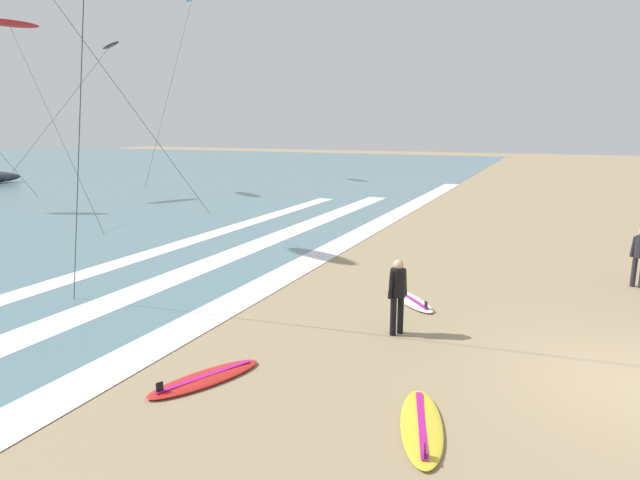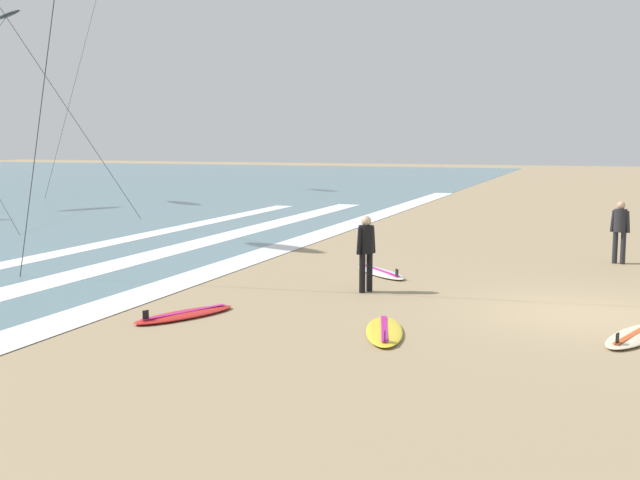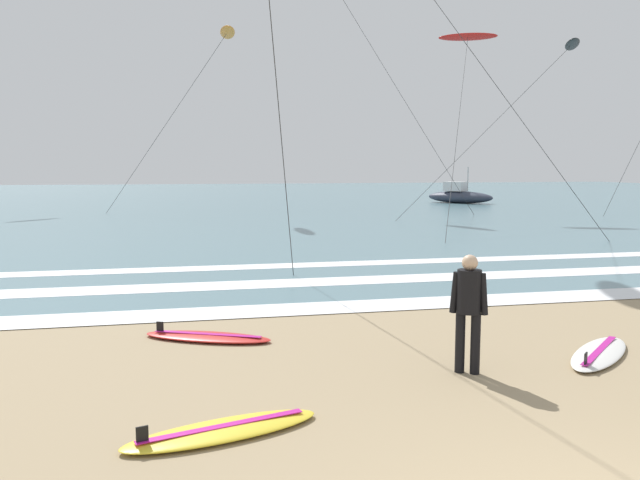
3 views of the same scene
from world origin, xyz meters
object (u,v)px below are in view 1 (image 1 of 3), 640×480
at_px(surfboard_foreground_flat, 409,299).
at_px(surfboard_right_spare, 205,378).
at_px(kite_black_distant_high, 110,46).
at_px(kite_red_far_left, 9,24).
at_px(surfer_left_near, 398,290).
at_px(surfboard_left_pile, 422,426).

height_order(surfboard_foreground_flat, surfboard_right_spare, same).
distance_m(surfboard_foreground_flat, kite_black_distant_high, 28.13).
distance_m(surfboard_right_spare, kite_black_distant_high, 29.80).
height_order(surfboard_right_spare, kite_red_far_left, kite_red_far_left).
xyz_separation_m(kite_red_far_left, kite_black_distant_high, (4.46, -2.92, -0.75)).
bearing_deg(kite_black_distant_high, surfer_left_near, -125.41).
relative_size(surfer_left_near, surfboard_foreground_flat, 0.82).
height_order(surfboard_foreground_flat, kite_black_distant_high, kite_black_distant_high).
distance_m(kite_red_far_left, kite_black_distant_high, 5.38).
bearing_deg(surfer_left_near, kite_black_distant_high, 54.59).
bearing_deg(kite_black_distant_high, surfboard_left_pile, -129.00).
bearing_deg(surfboard_foreground_flat, surfboard_right_spare, 159.21).
bearing_deg(surfboard_right_spare, surfboard_left_pile, -89.73).
xyz_separation_m(surfboard_left_pile, kite_red_far_left, (15.16, 27.15, 9.72)).
height_order(surfer_left_near, surfboard_foreground_flat, surfer_left_near).
xyz_separation_m(surfboard_foreground_flat, kite_red_far_left, (9.63, 25.55, 9.72)).
bearing_deg(surfboard_right_spare, surfboard_foreground_flat, -20.79).
relative_size(surfer_left_near, kite_red_far_left, 0.12).
relative_size(surfer_left_near, surfboard_right_spare, 0.74).
xyz_separation_m(surfboard_foreground_flat, surfboard_right_spare, (-5.55, 2.11, 0.00)).
relative_size(surfer_left_near, kite_black_distant_high, 0.15).
bearing_deg(surfboard_right_spare, kite_red_far_left, 57.08).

